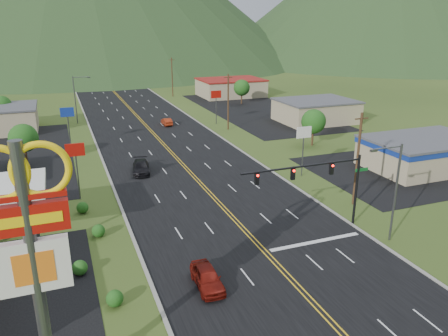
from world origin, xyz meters
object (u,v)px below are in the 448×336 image
object	(u,v)px
pylon_sign	(30,241)
car_dark_mid	(141,167)
streetlight_east	(393,187)
car_red_far	(167,122)
traffic_signal	(321,177)
car_red_near	(207,278)
streetlight_west	(77,97)

from	to	relation	value
pylon_sign	car_dark_mid	world-z (taller)	pylon_sign
streetlight_east	car_red_far	distance (m)	53.02
car_dark_mid	traffic_signal	bearing A→B (deg)	-51.95
car_red_near	car_red_far	world-z (taller)	car_red_near
streetlight_east	streetlight_west	distance (m)	64.21
car_red_near	car_red_far	distance (m)	54.39
pylon_sign	car_red_far	world-z (taller)	pylon_sign
pylon_sign	car_red_near	distance (m)	15.33
pylon_sign	car_red_far	distance (m)	64.39
car_red_near	traffic_signal	bearing A→B (deg)	23.35
car_dark_mid	pylon_sign	bearing A→B (deg)	-98.77
car_red_near	car_red_far	bearing A→B (deg)	80.80
traffic_signal	streetlight_east	world-z (taller)	streetlight_east
streetlight_west	streetlight_east	bearing A→B (deg)	-69.14
pylon_sign	traffic_signal	xyz separation A→B (m)	(23.48, 12.00, -3.97)
streetlight_west	car_dark_mid	bearing A→B (deg)	-80.36
traffic_signal	car_red_near	bearing A→B (deg)	-158.17
streetlight_east	car_red_near	bearing A→B (deg)	-176.32
car_red_near	pylon_sign	bearing A→B (deg)	-145.78
traffic_signal	car_red_far	world-z (taller)	traffic_signal
car_red_near	car_dark_mid	bearing A→B (deg)	90.85
traffic_signal	car_red_near	size ratio (longest dim) A/B	2.94
traffic_signal	car_red_far	distance (m)	48.62
traffic_signal	streetlight_east	distance (m)	6.17
pylon_sign	car_dark_mid	size ratio (longest dim) A/B	2.71
traffic_signal	car_dark_mid	distance (m)	26.06
pylon_sign	streetlight_west	xyz separation A→B (m)	(5.32, 68.00, -4.12)
pylon_sign	streetlight_east	bearing A→B (deg)	15.85
streetlight_east	car_red_near	xyz separation A→B (m)	(-17.47, -1.12, -4.42)
car_red_far	streetlight_east	bearing A→B (deg)	98.18
streetlight_east	streetlight_west	size ratio (longest dim) A/B	1.00
traffic_signal	car_red_near	world-z (taller)	traffic_signal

